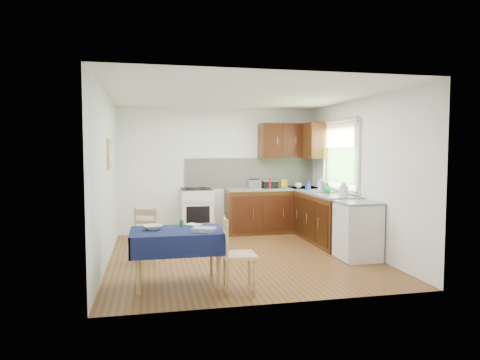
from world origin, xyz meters
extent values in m
plane|color=#543516|center=(0.00, 0.00, 0.00)|extent=(4.20, 4.20, 0.00)
cube|color=white|center=(0.00, 0.00, 2.50)|extent=(4.00, 4.20, 0.02)
cube|color=white|center=(0.00, 2.10, 1.25)|extent=(4.00, 0.02, 2.50)
cube|color=white|center=(0.00, -2.10, 1.25)|extent=(4.00, 0.02, 2.50)
cube|color=silver|center=(-2.00, 0.00, 1.25)|extent=(0.02, 4.20, 2.50)
cube|color=white|center=(2.00, 0.00, 1.25)|extent=(0.02, 4.20, 2.50)
cube|color=black|center=(1.05, 1.80, 0.43)|extent=(1.90, 0.60, 0.86)
cube|color=black|center=(1.70, 0.65, 0.43)|extent=(0.60, 1.70, 0.86)
cube|color=slate|center=(1.05, 1.80, 0.88)|extent=(1.90, 0.60, 0.04)
cube|color=slate|center=(1.70, 0.65, 0.88)|extent=(0.60, 1.70, 0.04)
cube|color=slate|center=(1.70, 1.80, 0.88)|extent=(0.60, 0.60, 0.04)
cube|color=beige|center=(0.65, 2.08, 1.20)|extent=(2.70, 0.02, 0.60)
cube|color=black|center=(1.40, 1.93, 1.85)|extent=(1.20, 0.35, 0.70)
cube|color=black|center=(1.82, 1.50, 1.85)|extent=(0.35, 0.50, 0.70)
cube|color=silver|center=(-0.50, 1.80, 0.45)|extent=(0.60, 0.60, 0.90)
cube|color=black|center=(-0.50, 1.80, 0.91)|extent=(0.58, 0.58, 0.02)
cube|color=black|center=(-0.50, 1.50, 0.45)|extent=(0.44, 0.01, 0.32)
cube|color=#2D5A25|center=(1.99, 0.70, 1.50)|extent=(0.01, 1.40, 0.85)
cube|color=silver|center=(1.97, 0.70, 2.15)|extent=(0.04, 1.48, 0.06)
cube|color=silver|center=(1.97, 0.70, 0.95)|extent=(0.04, 1.48, 0.06)
cube|color=tan|center=(1.96, 0.70, 1.93)|extent=(0.02, 1.36, 0.44)
cube|color=silver|center=(1.70, -0.55, 0.42)|extent=(0.55, 0.58, 0.85)
cube|color=slate|center=(1.70, -0.55, 0.87)|extent=(0.58, 0.60, 0.03)
cube|color=tan|center=(-1.98, 0.30, 1.60)|extent=(0.02, 0.62, 0.47)
cube|color=#B0734A|center=(-1.96, 0.30, 1.60)|extent=(0.01, 0.56, 0.41)
cube|color=white|center=(-1.95, 0.22, 1.62)|extent=(0.00, 0.18, 0.24)
cube|color=white|center=(-1.95, 0.42, 1.50)|extent=(0.00, 0.15, 0.20)
cube|color=#0E0F38|center=(-1.06, -1.21, 0.67)|extent=(1.09, 0.73, 0.03)
cube|color=#0E0F38|center=(-1.06, -1.58, 0.55)|extent=(1.13, 0.02, 0.26)
cube|color=#0E0F38|center=(-1.06, -0.84, 0.55)|extent=(1.13, 0.02, 0.26)
cube|color=#0E0F38|center=(-1.61, -1.21, 0.55)|extent=(0.02, 0.77, 0.26)
cube|color=#0E0F38|center=(-0.50, -1.21, 0.55)|extent=(0.02, 0.77, 0.26)
cylinder|color=tan|center=(-1.52, -1.49, 0.33)|extent=(0.05, 0.05, 0.65)
cylinder|color=tan|center=(-0.59, -1.49, 0.33)|extent=(0.05, 0.05, 0.65)
cylinder|color=tan|center=(-1.52, -0.93, 0.33)|extent=(0.05, 0.05, 0.65)
cylinder|color=tan|center=(-0.59, -0.93, 0.33)|extent=(0.05, 0.05, 0.65)
cube|color=tan|center=(-1.39, -0.12, 0.40)|extent=(0.48, 0.48, 0.04)
cube|color=tan|center=(-1.45, -0.27, 0.71)|extent=(0.32, 0.15, 0.26)
cylinder|color=tan|center=(-1.20, -0.04, 0.20)|extent=(0.03, 0.03, 0.40)
cylinder|color=tan|center=(-1.48, 0.07, 0.20)|extent=(0.03, 0.03, 0.40)
cylinder|color=tan|center=(-1.31, -0.32, 0.20)|extent=(0.03, 0.03, 0.40)
cylinder|color=tan|center=(-1.59, -0.20, 0.20)|extent=(0.03, 0.03, 0.40)
cube|color=tan|center=(-0.35, -1.54, 0.41)|extent=(0.40, 0.40, 0.04)
cube|color=tan|center=(-0.51, -1.53, 0.73)|extent=(0.04, 0.35, 0.27)
cylinder|color=tan|center=(-0.20, -1.70, 0.21)|extent=(0.03, 0.03, 0.41)
cylinder|color=tan|center=(-0.19, -1.39, 0.21)|extent=(0.03, 0.03, 0.41)
cylinder|color=tan|center=(-0.51, -1.69, 0.21)|extent=(0.03, 0.03, 0.41)
cylinder|color=tan|center=(-0.50, -1.38, 0.21)|extent=(0.03, 0.03, 0.41)
cube|color=#ACADB1|center=(0.64, 1.75, 0.99)|extent=(0.25, 0.16, 0.18)
cube|color=black|center=(0.64, 1.75, 1.09)|extent=(0.22, 0.02, 0.02)
cube|color=black|center=(0.97, 1.79, 0.97)|extent=(0.29, 0.25, 0.14)
cube|color=#ACADB1|center=(0.97, 1.79, 1.05)|extent=(0.29, 0.25, 0.03)
cylinder|color=red|center=(0.95, 1.67, 1.01)|extent=(0.05, 0.05, 0.21)
cube|color=gold|center=(1.30, 1.88, 0.98)|extent=(0.13, 0.09, 0.16)
cube|color=gray|center=(1.68, 0.78, 0.91)|extent=(0.44, 0.33, 0.02)
cylinder|color=silver|center=(1.68, 0.78, 1.00)|extent=(0.05, 0.21, 0.21)
cylinder|color=silver|center=(1.70, -0.03, 0.99)|extent=(0.14, 0.14, 0.18)
sphere|color=silver|center=(1.70, -0.03, 1.10)|extent=(0.09, 0.09, 0.09)
imported|color=white|center=(1.53, 1.65, 0.95)|extent=(0.18, 0.18, 0.10)
imported|color=silver|center=(1.68, 0.87, 1.03)|extent=(0.14, 0.14, 0.27)
imported|color=#1B3BA3|center=(1.61, 1.32, 0.99)|extent=(0.10, 0.10, 0.18)
imported|color=#25893D|center=(1.69, 0.57, 0.99)|extent=(0.19, 0.19, 0.19)
imported|color=#F9EECC|center=(-1.35, -1.12, 0.71)|extent=(0.29, 0.29, 0.06)
imported|color=white|center=(-0.89, -0.98, 0.69)|extent=(0.24, 0.25, 0.02)
cylinder|color=#248631|center=(-0.99, -1.04, 0.73)|extent=(0.05, 0.05, 0.10)
cube|color=navy|center=(-0.75, -1.38, 0.71)|extent=(0.32, 0.28, 0.05)
camera|label=1|loc=(-1.38, -6.44, 1.66)|focal=32.00mm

